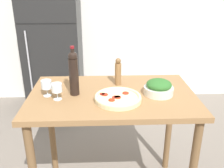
# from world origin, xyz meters

# --- Properties ---
(wall_back) EXTENTS (6.40, 0.08, 2.60)m
(wall_back) POSITION_xyz_m (0.00, 2.05, 1.30)
(wall_back) COLOR silver
(wall_back) RESTS_ON ground_plane
(refrigerator) EXTENTS (0.71, 0.72, 1.76)m
(refrigerator) POSITION_xyz_m (-0.72, 1.66, 0.88)
(refrigerator) COLOR black
(refrigerator) RESTS_ON ground_plane
(prep_counter) EXTENTS (1.21, 0.75, 0.96)m
(prep_counter) POSITION_xyz_m (0.00, 0.00, 0.82)
(prep_counter) COLOR olive
(prep_counter) RESTS_ON ground_plane
(wine_bottle) EXTENTS (0.07, 0.07, 0.36)m
(wine_bottle) POSITION_xyz_m (-0.27, 0.00, 1.12)
(wine_bottle) COLOR black
(wine_bottle) RESTS_ON prep_counter
(wine_glass_near) EXTENTS (0.07, 0.07, 0.12)m
(wine_glass_near) POSITION_xyz_m (-0.38, -0.08, 1.04)
(wine_glass_near) COLOR silver
(wine_glass_near) RESTS_ON prep_counter
(wine_glass_far) EXTENTS (0.07, 0.07, 0.12)m
(wine_glass_far) POSITION_xyz_m (-0.46, -0.02, 1.04)
(wine_glass_far) COLOR silver
(wine_glass_far) RESTS_ON prep_counter
(pepper_mill) EXTENTS (0.05, 0.05, 0.22)m
(pepper_mill) POSITION_xyz_m (0.05, 0.17, 1.06)
(pepper_mill) COLOR olive
(pepper_mill) RESTS_ON prep_counter
(salad_bowl) EXTENTS (0.21, 0.21, 0.11)m
(salad_bowl) POSITION_xyz_m (0.33, -0.02, 1.01)
(salad_bowl) COLOR silver
(salad_bowl) RESTS_ON prep_counter
(homemade_pizza) EXTENTS (0.32, 0.32, 0.04)m
(homemade_pizza) POSITION_xyz_m (0.03, -0.11, 0.98)
(homemade_pizza) COLOR beige
(homemade_pizza) RESTS_ON prep_counter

